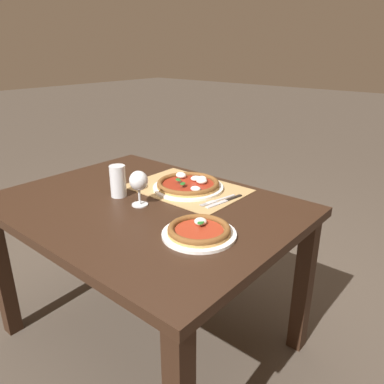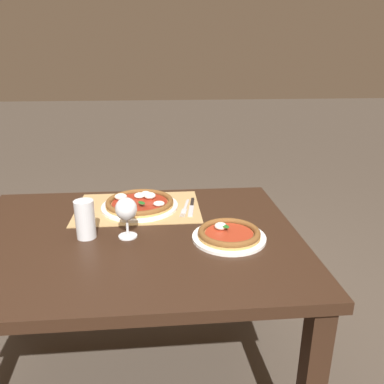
% 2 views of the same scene
% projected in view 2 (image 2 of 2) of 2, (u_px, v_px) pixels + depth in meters
% --- Properties ---
extents(ground_plane, '(24.00, 24.00, 0.00)m').
position_uv_depth(ground_plane, '(138.00, 383.00, 1.67)').
color(ground_plane, '#473D33').
extents(dining_table, '(1.29, 0.97, 0.74)m').
position_uv_depth(dining_table, '(130.00, 256.00, 1.46)').
color(dining_table, black).
rests_on(dining_table, ground).
extents(paper_placemat, '(0.54, 0.38, 0.00)m').
position_uv_depth(paper_placemat, '(138.00, 208.00, 1.66)').
color(paper_placemat, '#A88451').
rests_on(paper_placemat, dining_table).
extents(pizza_near, '(0.34, 0.34, 0.05)m').
position_uv_depth(pizza_near, '(140.00, 203.00, 1.66)').
color(pizza_near, white).
rests_on(pizza_near, paper_placemat).
extents(pizza_far, '(0.27, 0.27, 0.05)m').
position_uv_depth(pizza_far, '(229.00, 234.00, 1.37)').
color(pizza_far, white).
rests_on(pizza_far, dining_table).
extents(wine_glass, '(0.08, 0.08, 0.16)m').
position_uv_depth(wine_glass, '(127.00, 211.00, 1.36)').
color(wine_glass, silver).
rests_on(wine_glass, dining_table).
extents(pint_glass, '(0.07, 0.07, 0.15)m').
position_uv_depth(pint_glass, '(85.00, 220.00, 1.37)').
color(pint_glass, silver).
rests_on(pint_glass, dining_table).
extents(fork, '(0.06, 0.20, 0.00)m').
position_uv_depth(fork, '(185.00, 208.00, 1.65)').
color(fork, '#B7B7BC').
rests_on(fork, paper_placemat).
extents(knife, '(0.05, 0.22, 0.01)m').
position_uv_depth(knife, '(192.00, 207.00, 1.66)').
color(knife, black).
rests_on(knife, paper_placemat).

